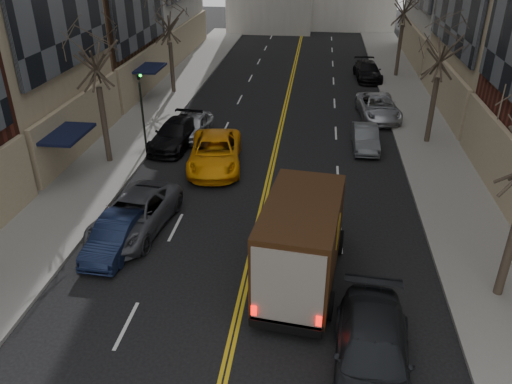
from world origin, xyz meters
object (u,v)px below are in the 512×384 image
observer_sedan (372,354)px  taxi (215,152)px  ups_truck (303,240)px  pedestrian (299,202)px

observer_sedan → taxi: size_ratio=0.95×
ups_truck → observer_sedan: size_ratio=1.20×
ups_truck → observer_sedan: 4.72m
ups_truck → taxi: (-4.98, 9.26, -0.96)m
pedestrian → observer_sedan: bearing=-176.3°
ups_truck → observer_sedan: (2.16, -4.08, -0.98)m
pedestrian → taxi: bearing=31.3°
ups_truck → pedestrian: (-0.31, 4.40, -0.98)m
observer_sedan → taxi: 15.12m
ups_truck → taxi: ups_truck is taller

